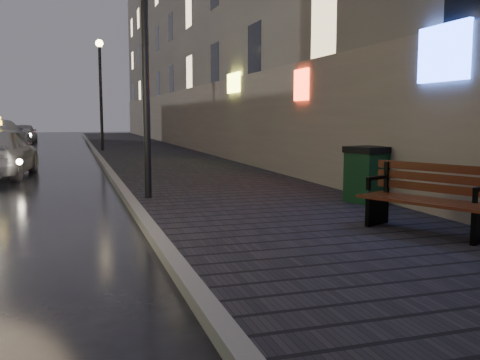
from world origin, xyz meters
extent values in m
plane|color=black|center=(0.00, 0.00, 0.00)|extent=(120.00, 120.00, 0.00)
cube|color=black|center=(3.90, 21.00, 0.07)|extent=(4.60, 58.00, 0.15)
cube|color=slate|center=(1.50, 21.00, 0.07)|extent=(0.20, 58.00, 0.15)
cube|color=#605B54|center=(7.10, 25.00, 6.50)|extent=(1.80, 50.00, 13.00)
cylinder|color=black|center=(1.85, 6.00, 2.65)|extent=(0.14, 0.14, 5.00)
cylinder|color=black|center=(1.85, 22.00, 2.65)|extent=(0.14, 0.14, 5.00)
sphere|color=#FFD88C|center=(1.85, 22.00, 5.25)|extent=(0.36, 0.36, 0.36)
cube|color=black|center=(4.80, 2.22, 0.36)|extent=(0.51, 0.28, 0.42)
cube|color=black|center=(5.01, 2.32, 0.73)|extent=(0.08, 0.08, 0.74)
cube|color=black|center=(4.75, 2.20, 0.87)|extent=(0.43, 0.23, 0.05)
cube|color=#461B0F|center=(5.13, 1.50, 0.61)|extent=(1.39, 2.01, 0.04)
cube|color=#461B0F|center=(5.36, 1.60, 0.91)|extent=(0.83, 1.75, 0.42)
cube|color=black|center=(5.80, 4.17, 0.63)|extent=(0.81, 0.81, 0.95)
cube|color=black|center=(5.80, 4.17, 1.16)|extent=(0.87, 0.87, 0.12)
imported|color=#A9ABB2|center=(-2.62, 34.16, 0.67)|extent=(1.60, 3.92, 1.33)
camera|label=1|loc=(0.38, -4.80, 1.79)|focal=40.00mm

